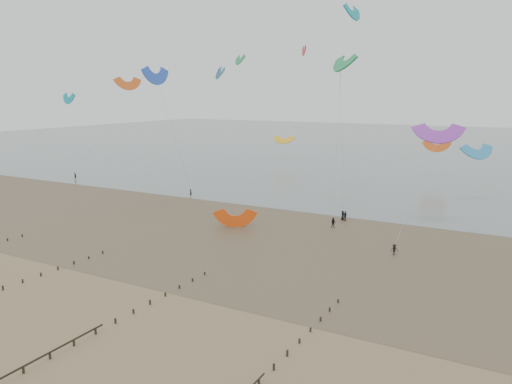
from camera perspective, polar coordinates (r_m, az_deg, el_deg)
ground at (r=59.17m, az=-15.96°, el=-12.02°), size 500.00×500.00×0.00m
sea_and_shore at (r=87.37m, az=-1.85°, el=-4.02°), size 500.00×665.00×0.03m
kitesurfer_lead at (r=114.15m, az=-7.46°, el=-0.07°), size 0.73×0.61×1.72m
kitesurfers at (r=89.50m, az=20.39°, el=-3.78°), size 143.52×30.42×1.90m
grounded_kite at (r=87.51m, az=-2.39°, el=-4.01°), size 7.99×7.42×3.52m
kites_airborne at (r=132.82m, az=8.36°, el=11.40°), size 218.58×126.52×39.53m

